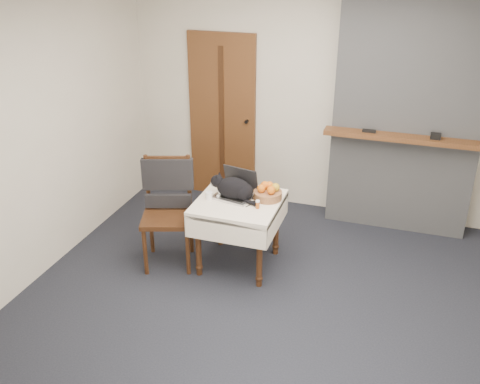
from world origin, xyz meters
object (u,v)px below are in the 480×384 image
object	(u,v)px
side_table	(239,211)
cream_jar	(209,196)
chair	(168,196)
pill_bottle	(258,204)
fruit_basket	(268,193)
door	(222,118)
laptop	(236,189)
cat	(235,189)

from	to	relation	value
side_table	cream_jar	distance (m)	0.32
side_table	chair	bearing A→B (deg)	-172.54
side_table	pill_bottle	world-z (taller)	pill_bottle
fruit_basket	pill_bottle	bearing A→B (deg)	-98.54
fruit_basket	cream_jar	bearing A→B (deg)	-160.15
door	cream_jar	distance (m)	1.62
laptop	cat	bearing A→B (deg)	-72.56
door	cat	world-z (taller)	door
door	fruit_basket	world-z (taller)	door
side_table	pill_bottle	size ratio (longest dim) A/B	9.76
laptop	cream_jar	distance (m)	0.27
cream_jar	fruit_basket	xyz separation A→B (m)	(0.53, 0.19, 0.02)
cream_jar	pill_bottle	bearing A→B (deg)	-4.31
door	cream_jar	bearing A→B (deg)	-74.69
laptop	cat	size ratio (longest dim) A/B	0.83
cat	chair	xyz separation A→B (m)	(-0.65, -0.12, -0.12)
fruit_basket	chair	distance (m)	0.97
cat	cream_jar	xyz separation A→B (m)	(-0.23, -0.09, -0.07)
side_table	cream_jar	xyz separation A→B (m)	(-0.28, -0.06, 0.15)
door	pill_bottle	world-z (taller)	door
door	pill_bottle	bearing A→B (deg)	-59.97
cat	chair	world-z (taller)	chair
laptop	chair	size ratio (longest dim) A/B	0.39
fruit_basket	chair	size ratio (longest dim) A/B	0.25
cat	pill_bottle	distance (m)	0.30
door	chair	size ratio (longest dim) A/B	1.87
chair	side_table	bearing A→B (deg)	-11.00
laptop	fruit_basket	distance (m)	0.31
side_table	pill_bottle	xyz separation A→B (m)	(0.22, -0.10, 0.15)
side_table	door	bearing A→B (deg)	115.17
door	cream_jar	world-z (taller)	door
cat	chair	size ratio (longest dim) A/B	0.46
laptop	pill_bottle	xyz separation A→B (m)	(0.27, -0.19, -0.02)
door	laptop	world-z (taller)	door
door	cat	bearing A→B (deg)	-65.97
cat	fruit_basket	xyz separation A→B (m)	(0.30, 0.10, -0.04)
side_table	pill_bottle	bearing A→B (deg)	-24.13
chair	laptop	bearing A→B (deg)	-2.39
laptop	cream_jar	bearing A→B (deg)	-133.15
side_table	fruit_basket	bearing A→B (deg)	27.39
cream_jar	side_table	bearing A→B (deg)	12.30
door	fruit_basket	bearing A→B (deg)	-55.01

